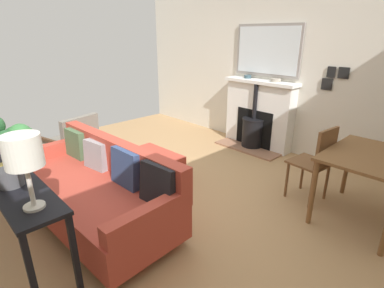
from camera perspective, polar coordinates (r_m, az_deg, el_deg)
ground_plane at (r=3.80m, az=-7.49°, el=-9.18°), size 5.01×6.01×0.01m
wall_left at (r=5.19m, az=15.26°, el=15.03°), size 0.12×6.01×2.86m
fireplace at (r=5.20m, az=12.46°, el=4.92°), size 0.59×1.29×1.15m
mirror_over_mantel at (r=5.14m, az=14.28°, el=17.06°), size 0.04×1.18×0.80m
mantel_bowl_near at (r=5.26m, az=10.67°, el=12.65°), size 0.12×0.12×0.05m
mantel_bowl_far at (r=4.96m, az=15.83°, el=11.78°), size 0.16×0.16×0.05m
sofa at (r=3.28m, az=-18.06°, el=-8.19°), size 0.97×2.13×0.80m
ottoman at (r=3.97m, az=-8.14°, el=-4.02°), size 0.64×0.78×0.37m
armchair_accent at (r=4.74m, az=-21.64°, el=1.25°), size 0.79×0.70×0.75m
console_table at (r=2.95m, az=-31.57°, el=-6.74°), size 0.35×1.80×0.76m
table_lamp_far_end at (r=2.16m, az=-29.72°, el=-1.63°), size 0.24×0.24×0.52m
potted_plant at (r=2.60m, az=-32.85°, el=0.57°), size 0.52×0.45×0.57m
book_stack at (r=3.02m, az=-32.57°, el=-3.95°), size 0.29×0.21×0.04m
dining_table at (r=3.45m, az=31.06°, el=-3.37°), size 1.00×0.77×0.74m
dining_chair_near_fireplace at (r=3.62m, az=22.90°, el=-2.65°), size 0.44×0.44×0.91m
photo_gallery_row at (r=4.68m, az=25.60°, el=11.53°), size 0.02×0.35×0.33m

